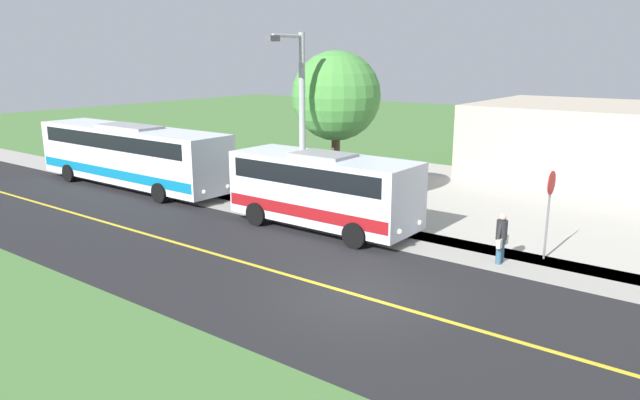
# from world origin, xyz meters

# --- Properties ---
(ground_plane) EXTENTS (120.00, 120.00, 0.00)m
(ground_plane) POSITION_xyz_m (0.00, 0.00, 0.00)
(ground_plane) COLOR #477238
(road_surface) EXTENTS (8.00, 100.00, 0.01)m
(road_surface) POSITION_xyz_m (0.00, 0.00, 0.00)
(road_surface) COLOR black
(road_surface) RESTS_ON ground
(sidewalk) EXTENTS (2.40, 100.00, 0.01)m
(sidewalk) POSITION_xyz_m (-5.20, 0.00, 0.00)
(sidewalk) COLOR #9E9991
(sidewalk) RESTS_ON ground
(parking_lot_surface) EXTENTS (14.00, 36.00, 0.01)m
(parking_lot_surface) POSITION_xyz_m (-12.40, 3.00, 0.00)
(parking_lot_surface) COLOR #B2ADA3
(parking_lot_surface) RESTS_ON ground
(road_centre_line) EXTENTS (0.16, 100.00, 0.00)m
(road_centre_line) POSITION_xyz_m (0.00, 0.00, 0.01)
(road_centre_line) COLOR gold
(road_centre_line) RESTS_ON ground
(shuttle_bus_front) EXTENTS (2.74, 7.42, 2.87)m
(shuttle_bus_front) POSITION_xyz_m (-4.55, -4.63, 1.58)
(shuttle_bus_front) COLOR silver
(shuttle_bus_front) RESTS_ON ground
(transit_bus_rear) EXTENTS (2.77, 12.00, 3.06)m
(transit_bus_rear) POSITION_xyz_m (-4.56, -16.41, 1.69)
(transit_bus_rear) COLOR silver
(transit_bus_rear) RESTS_ON ground
(pedestrian_with_bags) EXTENTS (0.72, 0.34, 1.61)m
(pedestrian_with_bags) POSITION_xyz_m (-4.84, 2.10, 0.86)
(pedestrian_with_bags) COLOR #335972
(pedestrian_with_bags) RESTS_ON ground
(stop_sign) EXTENTS (0.76, 0.07, 2.88)m
(stop_sign) POSITION_xyz_m (-6.10, 3.09, 1.96)
(stop_sign) COLOR slate
(stop_sign) RESTS_ON ground
(street_light_pole) EXTENTS (1.97, 0.24, 7.18)m
(street_light_pole) POSITION_xyz_m (-4.86, -5.98, 3.99)
(street_light_pole) COLOR #9E9EA3
(street_light_pole) RESTS_ON ground
(tree_curbside) EXTENTS (3.67, 3.67, 6.57)m
(tree_curbside) POSITION_xyz_m (-7.40, -6.12, 4.71)
(tree_curbside) COLOR brown
(tree_curbside) RESTS_ON ground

